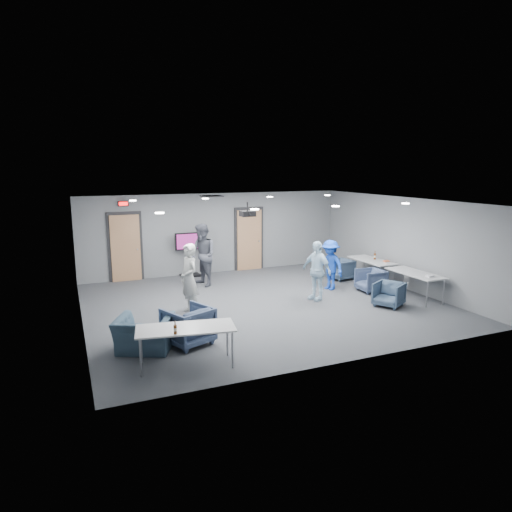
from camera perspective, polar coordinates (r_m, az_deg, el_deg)
name	(u,v)px	position (r m, az deg, el deg)	size (l,w,h in m)	color
floor	(263,303)	(12.19, 0.90, -5.92)	(9.00, 9.00, 0.00)	#323539
ceiling	(263,201)	(11.69, 0.94, 6.84)	(9.00, 9.00, 0.00)	white
wall_back	(216,233)	(15.56, -5.04, 2.85)	(9.00, 0.02, 2.70)	slate
wall_front	(352,291)	(8.46, 11.96, -4.34)	(9.00, 0.02, 2.70)	slate
wall_left	(79,268)	(10.89, -21.29, -1.42)	(0.02, 8.00, 2.70)	slate
wall_right	(401,242)	(14.26, 17.71, 1.62)	(0.02, 8.00, 2.70)	slate
door_left	(126,248)	(14.93, -15.99, 1.02)	(1.06, 0.17, 2.24)	black
door_right	(249,239)	(15.96, -0.87, 2.08)	(1.06, 0.17, 2.24)	black
exit_sign	(123,204)	(14.74, -16.27, 6.30)	(0.32, 0.08, 0.16)	black
hvac_diffuser	(212,196)	(14.13, -5.57, 7.46)	(0.60, 0.60, 0.03)	black
downlights	(263,202)	(11.69, 0.94, 6.76)	(6.18, 3.78, 0.02)	white
person_a	(189,279)	(11.28, -8.36, -2.86)	(0.64, 0.42, 1.74)	#A0A3A1
person_b	(202,255)	(13.82, -6.71, 0.10)	(0.92, 0.72, 1.90)	#4D505C
person_c	(316,271)	(12.44, 7.57, -1.81)	(0.95, 0.39, 1.62)	#C4E5FC
person_d	(330,265)	(13.55, 9.25, -1.11)	(0.95, 0.55, 1.47)	#193FA8
chair_right_a	(340,269)	(14.90, 10.51, -1.66)	(0.70, 0.72, 0.65)	#34445A
chair_right_b	(371,280)	(13.64, 14.16, -2.98)	(0.70, 0.72, 0.66)	#3E4C6B
chair_right_c	(389,294)	(12.35, 16.26, -4.62)	(0.68, 0.70, 0.64)	#35475C
chair_front_a	(188,326)	(9.47, -8.50, -8.59)	(0.84, 0.87, 0.79)	#3E4D6C
chair_front_b	(144,334)	(9.33, -13.79, -9.45)	(1.05, 0.92, 0.68)	#354A5B
table_right_a	(372,261)	(14.60, 14.29, -0.66)	(0.70, 1.69, 0.73)	silver
table_right_b	(415,274)	(13.18, 19.26, -2.19)	(0.71, 1.71, 0.73)	silver
table_front_left	(186,330)	(8.40, -8.78, -9.12)	(1.86, 1.03, 0.73)	silver
bottle_front	(175,329)	(8.08, -10.06, -8.99)	(0.06, 0.06, 0.23)	#5A2D0F
bottle_right	(375,256)	(14.67, 14.64, -0.03)	(0.07, 0.07, 0.27)	#5A2D0F
snack_box	(386,261)	(14.43, 15.97, -0.61)	(0.17, 0.11, 0.04)	orange
wrapper	(430,276)	(12.81, 20.91, -2.34)	(0.20, 0.14, 0.05)	silver
tv_stand	(190,252)	(15.13, -8.28, 0.54)	(0.95, 0.45, 1.46)	black
projector	(248,213)	(11.61, -1.07, 5.34)	(0.36, 0.35, 0.36)	black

